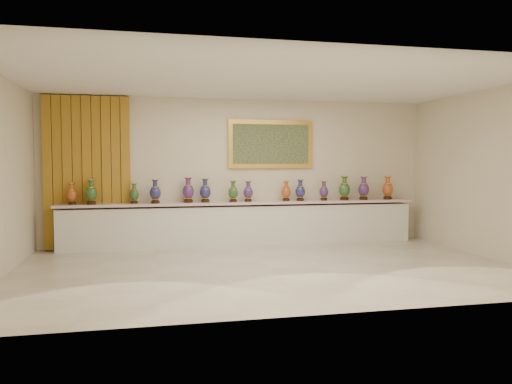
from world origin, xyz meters
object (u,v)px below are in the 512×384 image
vase_1 (91,193)px  vase_0 (72,195)px  vase_2 (134,194)px  counter (243,224)px

vase_1 → vase_0: bearing=177.0°
vase_1 → vase_2: (0.79, 0.04, -0.04)m
vase_1 → vase_2: 0.80m
vase_1 → vase_2: bearing=2.8°
counter → vase_1: (-2.94, -0.04, 0.68)m
vase_0 → counter: bearing=0.4°
vase_1 → vase_2: size_ratio=1.21×
counter → vase_1: 3.02m
counter → vase_1: bearing=-179.1°
vase_0 → vase_1: size_ratio=0.87×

